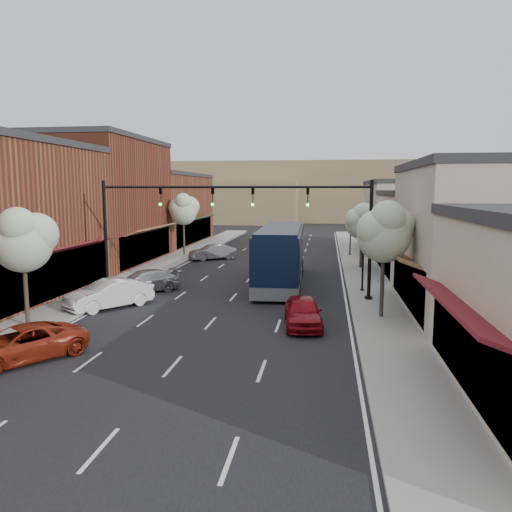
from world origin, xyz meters
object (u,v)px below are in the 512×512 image
at_px(signal_mast_right, 329,222).
at_px(coach_bus, 281,254).
at_px(tree_right_near, 385,231).
at_px(parked_car_a, 21,344).
at_px(tree_left_far, 184,209).
at_px(parked_car_c, 143,281).
at_px(tree_right_far, 362,220).
at_px(lamp_post_near, 363,245).
at_px(lamp_post_far, 351,225).
at_px(red_hatchback, 303,312).
at_px(parked_car_e, 213,252).
at_px(tree_left_near, 23,239).
at_px(signal_mast_left, 142,220).
at_px(parked_car_b, 109,294).

relative_size(signal_mast_right, coach_bus, 0.63).
bearing_deg(tree_right_near, parked_car_a, -150.04).
distance_m(tree_left_far, parked_car_c, 17.75).
bearing_deg(tree_right_far, lamp_post_near, -93.31).
bearing_deg(tree_right_far, parked_car_c, -142.07).
bearing_deg(lamp_post_near, tree_left_far, 136.11).
bearing_deg(tree_right_far, lamp_post_far, 93.88).
relative_size(signal_mast_right, tree_right_near, 1.38).
relative_size(red_hatchback, parked_car_a, 0.88).
xyz_separation_m(tree_right_far, tree_left_far, (-16.60, 6.00, 0.61)).
relative_size(tree_left_far, parked_car_a, 1.27).
bearing_deg(signal_mast_right, parked_car_c, 176.15).
bearing_deg(parked_car_a, red_hatchback, 67.00).
bearing_deg(signal_mast_right, parked_car_e, 123.82).
bearing_deg(parked_car_c, signal_mast_right, 48.34).
xyz_separation_m(parked_car_a, parked_car_c, (-0.12, 13.02, 0.01)).
distance_m(coach_bus, parked_car_c, 9.40).
relative_size(lamp_post_near, parked_car_e, 1.03).
distance_m(tree_left_near, parked_car_a, 5.99).
bearing_deg(signal_mast_left, tree_right_far, 40.54).
height_order(tree_right_far, parked_car_a, tree_right_far).
distance_m(lamp_post_near, parked_car_a, 20.24).
bearing_deg(signal_mast_left, tree_left_near, -108.10).
height_order(tree_right_near, lamp_post_near, tree_right_near).
relative_size(tree_left_near, parked_car_c, 1.21).
bearing_deg(coach_bus, lamp_post_near, -24.12).
distance_m(tree_right_near, parked_car_a, 16.83).
bearing_deg(tree_right_far, parked_car_e, 164.03).
xyz_separation_m(tree_left_far, parked_car_b, (2.05, -21.67, -3.82)).
bearing_deg(parked_car_c, tree_left_far, 149.72).
bearing_deg(lamp_post_near, coach_bus, 157.59).
distance_m(signal_mast_right, red_hatchback, 7.18).
bearing_deg(tree_right_near, signal_mast_right, 123.91).
relative_size(coach_bus, red_hatchback, 3.08).
bearing_deg(tree_left_far, parked_car_b, -84.59).
height_order(tree_right_near, red_hatchback, tree_right_near).
bearing_deg(tree_left_far, red_hatchback, -61.94).
xyz_separation_m(tree_right_near, parked_car_e, (-13.27, 19.80, -3.74)).
bearing_deg(parked_car_b, parked_car_c, 123.69).
bearing_deg(parked_car_a, signal_mast_right, 82.37).
bearing_deg(lamp_post_far, parked_car_e, -161.50).
relative_size(lamp_post_near, lamp_post_far, 1.00).
distance_m(coach_bus, red_hatchback, 10.90).
bearing_deg(tree_right_far, parked_car_a, -120.43).
bearing_deg(signal_mast_right, red_hatchback, -100.99).
height_order(coach_bus, red_hatchback, coach_bus).
height_order(tree_right_far, tree_left_near, tree_left_near).
relative_size(tree_left_near, coach_bus, 0.44).
xyz_separation_m(signal_mast_right, signal_mast_left, (-11.24, 0.00, 0.00)).
relative_size(tree_left_near, lamp_post_far, 1.28).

